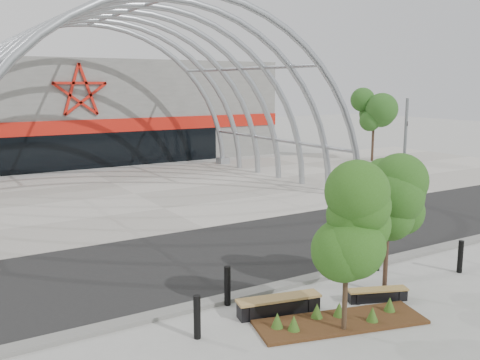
{
  "coord_description": "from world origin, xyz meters",
  "views": [
    {
      "loc": [
        -10.29,
        -12.89,
        6.18
      ],
      "look_at": [
        0.0,
        4.0,
        2.6
      ],
      "focal_mm": 40.0,
      "sensor_mm": 36.0,
      "label": 1
    }
  ],
  "objects_px": {
    "street_tree_0": "(348,221)",
    "street_tree_1": "(389,198)",
    "bench_1": "(377,295)",
    "bench_0": "(279,306)",
    "bollard_2": "(326,253)",
    "signal_pole": "(405,149)"
  },
  "relations": [
    {
      "from": "street_tree_0",
      "to": "street_tree_1",
      "type": "height_order",
      "value": "street_tree_1"
    },
    {
      "from": "street_tree_0",
      "to": "bench_1",
      "type": "xyz_separation_m",
      "value": [
        2.16,
        0.98,
        -2.7
      ]
    },
    {
      "from": "street_tree_0",
      "to": "bench_0",
      "type": "relative_size",
      "value": 1.67
    },
    {
      "from": "bench_0",
      "to": "bollard_2",
      "type": "xyz_separation_m",
      "value": [
        3.66,
        2.34,
        0.2
      ]
    },
    {
      "from": "signal_pole",
      "to": "bench_0",
      "type": "distance_m",
      "value": 15.64
    },
    {
      "from": "street_tree_1",
      "to": "bench_0",
      "type": "relative_size",
      "value": 1.69
    },
    {
      "from": "signal_pole",
      "to": "bench_1",
      "type": "xyz_separation_m",
      "value": [
        -10.41,
        -8.46,
        -2.67
      ]
    },
    {
      "from": "bench_1",
      "to": "street_tree_1",
      "type": "bearing_deg",
      "value": 27.67
    },
    {
      "from": "street_tree_1",
      "to": "bench_0",
      "type": "xyz_separation_m",
      "value": [
        -3.58,
        0.42,
        -2.67
      ]
    },
    {
      "from": "street_tree_0",
      "to": "bench_0",
      "type": "xyz_separation_m",
      "value": [
        -0.78,
        1.73,
        -2.64
      ]
    },
    {
      "from": "street_tree_0",
      "to": "street_tree_1",
      "type": "xyz_separation_m",
      "value": [
        2.8,
        1.31,
        0.03
      ]
    },
    {
      "from": "street_tree_1",
      "to": "bollard_2",
      "type": "height_order",
      "value": "street_tree_1"
    },
    {
      "from": "street_tree_1",
      "to": "bench_0",
      "type": "height_order",
      "value": "street_tree_1"
    },
    {
      "from": "signal_pole",
      "to": "bench_1",
      "type": "bearing_deg",
      "value": -140.88
    },
    {
      "from": "signal_pole",
      "to": "street_tree_1",
      "type": "distance_m",
      "value": 12.71
    },
    {
      "from": "street_tree_0",
      "to": "bench_1",
      "type": "height_order",
      "value": "street_tree_0"
    },
    {
      "from": "signal_pole",
      "to": "street_tree_1",
      "type": "height_order",
      "value": "signal_pole"
    },
    {
      "from": "signal_pole",
      "to": "street_tree_0",
      "type": "distance_m",
      "value": 15.72
    },
    {
      "from": "street_tree_0",
      "to": "bollard_2",
      "type": "xyz_separation_m",
      "value": [
        2.88,
        4.07,
        -2.44
      ]
    },
    {
      "from": "street_tree_0",
      "to": "bench_1",
      "type": "distance_m",
      "value": 3.6
    },
    {
      "from": "street_tree_0",
      "to": "bollard_2",
      "type": "bearing_deg",
      "value": 54.71
    },
    {
      "from": "street_tree_1",
      "to": "bench_1",
      "type": "xyz_separation_m",
      "value": [
        -0.63,
        -0.33,
        -2.73
      ]
    }
  ]
}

